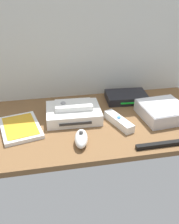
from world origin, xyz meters
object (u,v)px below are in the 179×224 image
Objects in this scene: remote_nunchuk at (81,138)px; remote_classic_pad at (73,105)px; network_router at (126,97)px; game_console at (73,113)px; sensor_bar at (170,143)px; remote_wand at (119,121)px; game_case at (20,127)px; mini_computer at (163,111)px.

remote_classic_pad reaches higher than remote_nunchuk.
network_router is 27.71cm from remote_classic_pad.
remote_nunchuk is (0.31, -17.50, -0.16)cm from game_console.
sensor_bar is (29.26, -24.69, -4.71)cm from remote_classic_pad.
game_console reaches higher than remote_wand.
network_router is (25.54, 11.17, -0.50)cm from game_console.
game_case is at bearing -165.47° from game_console.
game_console is 38.06cm from sensor_bar.
remote_classic_pad is at bearing 169.50° from mini_computer.
network_router is (-9.49, 17.00, -0.94)cm from mini_computer.
mini_computer is at bearing -12.11° from remote_wand.
game_console is at bearing -152.75° from network_router.
mini_computer is 19.49cm from network_router.
mini_computer is at bearing 28.77° from remote_nunchuk.
remote_classic_pad is 38.58cm from sensor_bar.
game_console is at bearing 133.19° from remote_wand.
remote_nunchuk is (20.74, -12.93, 1.28)cm from game_case.
network_router is 1.24× the size of remote_wand.
game_case is 2.03× the size of remote_nunchuk.
remote_wand reaches higher than sensor_bar.
network_router is 1.27× the size of remote_classic_pad.
network_router and remote_wand have the same top height.
mini_computer is 0.77× the size of sensor_bar.
network_router is at bearing 6.29° from game_case.
sensor_bar is at bearing -2.50° from remote_nunchuk.
remote_classic_pad reaches higher than remote_wand.
game_case is 1.46× the size of remote_classic_pad.
sensor_bar is at bearing -69.51° from remote_wand.
remote_wand is at bearing 40.24° from remote_nunchuk.
remote_nunchuk is 0.44× the size of sensor_bar.
game_console is 17.50cm from remote_nunchuk.
mini_computer is 35.54cm from remote_classic_pad.
remote_wand is at bearing -25.25° from game_console.
mini_computer is 19.16cm from sensor_bar.
remote_wand is 18.74cm from remote_classic_pad.
mini_computer is at bearing -7.77° from remote_classic_pad.
remote_wand is 0.63× the size of sensor_bar.
remote_wand is at bearing -26.47° from remote_classic_pad.
remote_nunchuk is 29.90cm from sensor_bar.
game_case is at bearing 178.69° from mini_computer.
game_case is 36.81cm from remote_wand.
sensor_bar is at bearing -80.03° from network_router.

